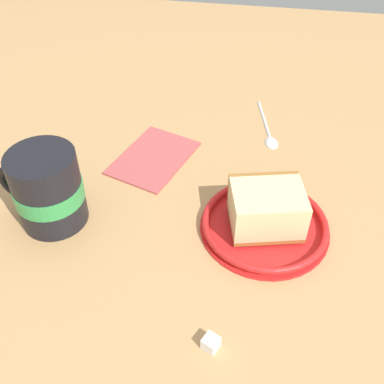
{
  "coord_description": "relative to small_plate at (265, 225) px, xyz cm",
  "views": [
    {
      "loc": [
        -4.76,
        41.15,
        42.59
      ],
      "look_at": [
        2.21,
        -0.77,
        3.0
      ],
      "focal_mm": 43.29,
      "sensor_mm": 36.0,
      "label": 1
    }
  ],
  "objects": [
    {
      "name": "sugar_cube",
      "position": [
        4.43,
        16.81,
        0.01
      ],
      "size": [
        2.01,
        2.01,
        1.5
      ],
      "primitive_type": "cube",
      "rotation": [
        0.0,
        0.0,
        1.11
      ],
      "color": "white",
      "rests_on": "ground_plane"
    },
    {
      "name": "tea_mug",
      "position": [
        26.38,
        2.38,
        4.29
      ],
      "size": [
        10.99,
        8.39,
        9.98
      ],
      "color": "black",
      "rests_on": "ground_plane"
    },
    {
      "name": "cake_slice",
      "position": [
        0.06,
        -0.26,
        2.65
      ],
      "size": [
        9.92,
        8.78,
        5.4
      ],
      "color": "#9E662D",
      "rests_on": "small_plate"
    },
    {
      "name": "teaspoon",
      "position": [
        0.28,
        -20.08,
        -0.39
      ],
      "size": [
        4.17,
        12.9,
        0.8
      ],
      "color": "silver",
      "rests_on": "ground_plane"
    },
    {
      "name": "ground_plane",
      "position": [
        7.22,
        -1.25,
        -2.06
      ],
      "size": [
        141.3,
        141.3,
        2.64
      ],
      "primitive_type": "cube",
      "color": "tan"
    },
    {
      "name": "small_plate",
      "position": [
        0.0,
        0.0,
        0.0
      ],
      "size": [
        15.98,
        15.98,
        1.5
      ],
      "color": "red",
      "rests_on": "ground_plane"
    },
    {
      "name": "folded_napkin",
      "position": [
        16.69,
        -11.36,
        -0.44
      ],
      "size": [
        12.71,
        15.1,
        0.6
      ],
      "primitive_type": "cube",
      "rotation": [
        0.0,
        0.0,
        -0.33
      ],
      "color": "#B24C4C",
      "rests_on": "ground_plane"
    }
  ]
}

